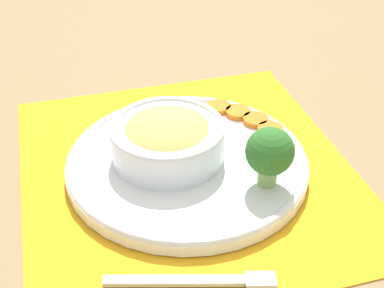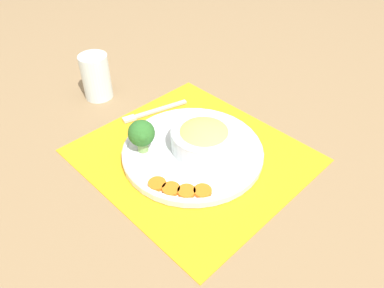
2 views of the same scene
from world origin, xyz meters
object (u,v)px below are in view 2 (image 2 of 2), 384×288
Objects in this scene: broccoli_floret at (141,134)px; fork at (149,113)px; water_glass at (96,79)px; bowl at (204,137)px.

fork is at bearing -37.54° from broccoli_floret.
fork is at bearing -159.80° from water_glass.
broccoli_floret is 0.30m from water_glass.
water_glass is at bearing -7.85° from broccoli_floret.
broccoli_floret is (0.08, 0.12, 0.02)m from bowl.
broccoli_floret is 0.64× the size of water_glass.
broccoli_floret is at bearing 151.69° from fork.
broccoli_floret reaches higher than fork.
bowl is at bearing -168.65° from water_glass.
water_glass is at bearing 29.44° from fork.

